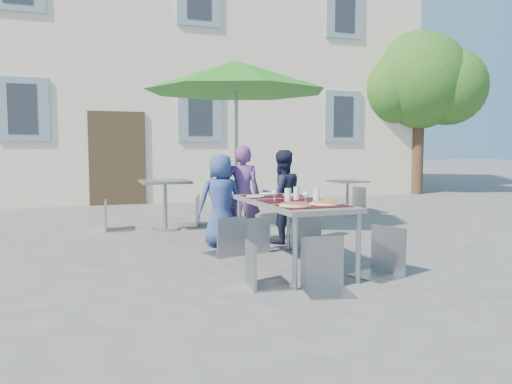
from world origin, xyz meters
name	(u,v)px	position (x,y,z in m)	size (l,w,h in m)	color
ground	(357,269)	(0.00, 0.00, 0.00)	(90.00, 90.00, 0.00)	#4C4C4E
building	(170,38)	(0.00, 11.50, 4.85)	(13.60, 8.20, 11.10)	beige
tree	(420,82)	(6.55, 7.54, 3.25)	(3.60, 3.00, 4.70)	#47311E
dining_table	(292,206)	(-0.63, 0.36, 0.70)	(0.80, 1.85, 0.76)	#424347
pizza_near_left	(295,204)	(-0.81, -0.14, 0.77)	(0.33, 0.33, 0.03)	white
pizza_near_right	(325,203)	(-0.46, -0.11, 0.77)	(0.32, 0.32, 0.03)	white
glassware	(298,194)	(-0.59, 0.27, 0.83)	(0.52, 0.44, 0.15)	silver
place_settings	(272,195)	(-0.62, 1.00, 0.76)	(0.73, 0.51, 0.01)	white
child_0	(221,200)	(-1.06, 1.79, 0.63)	(0.62, 0.40, 1.26)	navy
child_1	(242,195)	(-0.72, 1.87, 0.69)	(0.50, 0.33, 1.38)	#633975
child_2	(282,197)	(-0.18, 1.74, 0.66)	(0.64, 0.37, 1.31)	#191C37
chair_0	(228,212)	(-1.14, 1.17, 0.55)	(0.51, 0.51, 0.94)	gray
chair_1	(253,213)	(-0.78, 1.24, 0.51)	(0.41, 0.42, 0.87)	gray
chair_2	(306,211)	(-0.05, 1.20, 0.51)	(0.51, 0.52, 0.88)	gray
chair_3	(260,236)	(-1.25, -0.30, 0.50)	(0.42, 0.42, 0.86)	gray
chair_4	(383,222)	(0.13, -0.30, 0.57)	(0.55, 0.55, 0.96)	gray
chair_5	(325,232)	(-0.71, -0.60, 0.56)	(0.50, 0.50, 0.95)	gray
patio_umbrella	(236,77)	(-0.47, 2.96, 2.46)	(2.92, 2.92, 2.72)	#ADB1B5
cafe_table_0	(165,194)	(-1.55, 3.40, 0.58)	(0.76, 0.76, 0.82)	#ADB1B5
bg_chair_l_0	(112,196)	(-2.37, 3.64, 0.56)	(0.46, 0.45, 0.96)	#92999D
bg_chair_r_0	(192,192)	(-1.04, 3.70, 0.58)	(0.56, 0.55, 0.98)	#90979C
cafe_table_1	(348,192)	(2.26, 4.14, 0.45)	(0.64, 0.64, 0.69)	#ADB1B5
bg_chair_l_1	(295,186)	(1.26, 4.47, 0.57)	(0.47, 0.46, 0.97)	gray
bg_chair_r_1	(355,184)	(2.66, 4.52, 0.58)	(0.48, 0.48, 0.98)	gray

